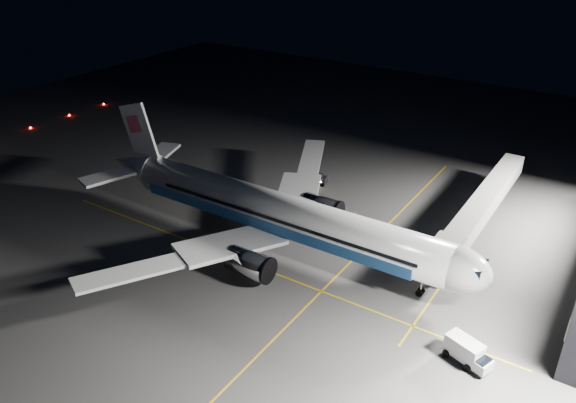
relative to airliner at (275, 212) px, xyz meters
The scene contains 11 objects.
ground 5.27m from the airliner, ahead, with size 200.00×200.00×0.00m, color #4C4C4F.
guide_line_main 12.22m from the airliner, ahead, with size 0.25×80.00×0.01m, color gold.
guide_line_cross 7.99m from the airliner, 79.83° to the right, with size 70.00×0.25×0.01m, color gold.
guide_line_side 25.67m from the airliner, 23.43° to the left, with size 0.25×40.00×0.01m, color gold.
airliner is the anchor object (origin of this frame).
jet_bridge 29.31m from the airliner, 38.04° to the left, with size 3.60×34.40×6.30m.
service_truck 31.26m from the airliner, 15.46° to the right, with size 5.38×3.55×2.57m.
baggage_tug 21.50m from the airliner, 103.13° to the left, with size 2.84×2.44×1.84m.
safety_cone_a 10.00m from the airliner, 63.62° to the left, with size 0.44×0.44×0.66m, color #FF5F0A.
safety_cone_b 14.85m from the airliner, 73.00° to the left, with size 0.45×0.45×0.68m, color #FF5F0A.
safety_cone_c 15.80m from the airliner, 68.68° to the left, with size 0.39×0.39×0.59m, color #FF5F0A.
Camera 1 is at (37.50, -55.64, 42.06)m, focal length 35.00 mm.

